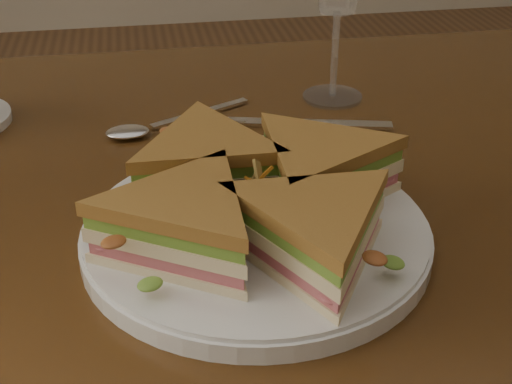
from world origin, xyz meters
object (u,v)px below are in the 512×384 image
spoon (146,128)px  knife (290,124)px  plate (256,235)px  table (206,262)px  sandwich_wedges (256,197)px

spoon → knife: size_ratio=0.80×
spoon → knife: 0.16m
spoon → plate: bearing=-97.4°
plate → spoon: size_ratio=1.73×
plate → knife: 0.24m
spoon → knife: (0.16, -0.01, -0.00)m
table → plate: plate is taller
plate → spoon: 0.25m
sandwich_wedges → knife: 0.24m
table → sandwich_wedges: 0.19m
table → spoon: spoon is taller
spoon → table: bearing=-94.3°
table → spoon: (-0.05, 0.12, 0.10)m
knife → table: bearing=-122.0°
sandwich_wedges → knife: bearing=70.6°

